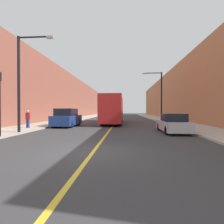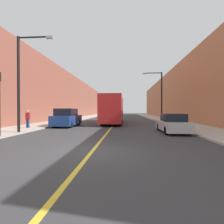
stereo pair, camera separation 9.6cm
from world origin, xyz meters
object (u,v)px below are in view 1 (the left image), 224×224
object	(u,v)px
car_right_near	(173,124)
pedestrian	(28,119)
traffic_light	(0,101)
bus	(113,109)
street_lamp_right	(160,93)
parked_suv_left	(67,118)
street_lamp_left	(22,77)

from	to	relation	value
car_right_near	pedestrian	xyz separation A→B (m)	(-12.80, 1.46, 0.30)
traffic_light	car_right_near	bearing A→B (deg)	18.09
bus	pedestrian	world-z (taller)	bus
car_right_near	street_lamp_right	distance (m)	11.78
bus	street_lamp_right	xyz separation A→B (m)	(6.53, 1.34, 2.31)
car_right_near	street_lamp_right	world-z (taller)	street_lamp_right
parked_suv_left	traffic_light	size ratio (longest dim) A/B	1.19
car_right_near	traffic_light	world-z (taller)	traffic_light
bus	street_lamp_right	bearing A→B (deg)	11.57
parked_suv_left	street_lamp_right	world-z (taller)	street_lamp_right
street_lamp_left	pedestrian	world-z (taller)	street_lamp_left
bus	parked_suv_left	distance (m)	7.32
bus	car_right_near	bearing A→B (deg)	-61.37
bus	pedestrian	xyz separation A→B (m)	(-7.43, -8.38, -0.91)
parked_suv_left	pedestrian	size ratio (longest dim) A/B	2.93
traffic_light	parked_suv_left	bearing A→B (deg)	79.11
street_lamp_left	street_lamp_right	distance (m)	17.97
street_lamp_left	pedestrian	bearing A→B (deg)	113.68
parked_suv_left	street_lamp_right	bearing A→B (deg)	31.61
street_lamp_right	traffic_light	distance (m)	19.75
bus	car_right_near	world-z (taller)	bus
bus	street_lamp_right	distance (m)	7.05
street_lamp_right	car_right_near	bearing A→B (deg)	-95.89
bus	street_lamp_left	distance (m)	13.21
bus	street_lamp_left	xyz separation A→B (m)	(-6.06, -11.49, 2.36)
traffic_light	pedestrian	bearing A→B (deg)	102.93
parked_suv_left	pedestrian	xyz separation A→B (m)	(-2.76, -2.83, 0.08)
parked_suv_left	bus	bearing A→B (deg)	49.95
car_right_near	street_lamp_right	size ratio (longest dim) A/B	0.66
parked_suv_left	street_lamp_left	size ratio (longest dim) A/B	0.67
street_lamp_left	pedestrian	size ratio (longest dim) A/B	4.36
street_lamp_left	car_right_near	bearing A→B (deg)	8.23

